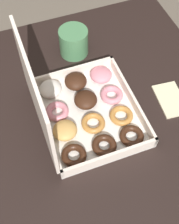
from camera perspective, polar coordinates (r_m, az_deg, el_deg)
ground_plane at (r=1.50m, az=-0.94°, el=-17.22°), size 8.00×8.00×0.00m
dining_table at (r=0.94m, az=-1.44°, el=-6.97°), size 0.95×0.91×0.70m
donut_box at (r=0.84m, az=-2.24°, el=0.92°), size 0.31×0.27×0.27m
coffee_mug at (r=1.01m, az=-2.92°, el=12.76°), size 0.09×0.09×0.09m
paper_napkin at (r=0.94m, az=14.62°, el=2.25°), size 0.13×0.08×0.01m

